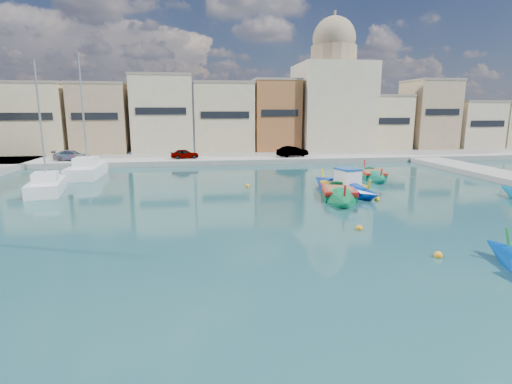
{
  "coord_description": "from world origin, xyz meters",
  "views": [
    {
      "loc": [
        -9.54,
        -16.78,
        6.12
      ],
      "look_at": [
        -6.14,
        6.0,
        1.4
      ],
      "focal_mm": 28.0,
      "sensor_mm": 36.0,
      "label": 1
    }
  ],
  "objects_px": {
    "yacht_north": "(92,169)",
    "yacht_midnorth": "(50,184)",
    "luzzu_blue_cabin": "(344,188)",
    "luzzu_cyan_mid": "(372,175)",
    "church_block": "(332,94)",
    "luzzu_green": "(339,194)"
  },
  "relations": [
    {
      "from": "yacht_north",
      "to": "yacht_midnorth",
      "type": "xyz_separation_m",
      "value": [
        -1.27,
        -7.97,
        -0.06
      ]
    },
    {
      "from": "luzzu_cyan_mid",
      "to": "yacht_midnorth",
      "type": "xyz_separation_m",
      "value": [
        -27.52,
        -1.23,
        0.17
      ]
    },
    {
      "from": "luzzu_green",
      "to": "yacht_midnorth",
      "type": "distance_m",
      "value": 22.46
    },
    {
      "from": "church_block",
      "to": "luzzu_cyan_mid",
      "type": "height_order",
      "value": "church_block"
    },
    {
      "from": "yacht_north",
      "to": "luzzu_green",
      "type": "bearing_deg",
      "value": -35.84
    },
    {
      "from": "luzzu_blue_cabin",
      "to": "luzzu_green",
      "type": "bearing_deg",
      "value": -119.42
    },
    {
      "from": "church_block",
      "to": "yacht_midnorth",
      "type": "relative_size",
      "value": 1.82
    },
    {
      "from": "church_block",
      "to": "luzzu_cyan_mid",
      "type": "relative_size",
      "value": 2.36
    },
    {
      "from": "luzzu_cyan_mid",
      "to": "yacht_midnorth",
      "type": "bearing_deg",
      "value": -177.43
    },
    {
      "from": "church_block",
      "to": "yacht_north",
      "type": "distance_m",
      "value": 34.65
    },
    {
      "from": "luzzu_blue_cabin",
      "to": "luzzu_cyan_mid",
      "type": "xyz_separation_m",
      "value": [
        4.92,
        5.83,
        -0.11
      ]
    },
    {
      "from": "yacht_midnorth",
      "to": "luzzu_blue_cabin",
      "type": "bearing_deg",
      "value": -11.51
    },
    {
      "from": "luzzu_blue_cabin",
      "to": "yacht_north",
      "type": "distance_m",
      "value": 24.75
    },
    {
      "from": "luzzu_cyan_mid",
      "to": "church_block",
      "type": "bearing_deg",
      "value": 80.88
    },
    {
      "from": "luzzu_cyan_mid",
      "to": "yacht_midnorth",
      "type": "distance_m",
      "value": 27.55
    },
    {
      "from": "luzzu_blue_cabin",
      "to": "luzzu_cyan_mid",
      "type": "distance_m",
      "value": 7.63
    },
    {
      "from": "yacht_midnorth",
      "to": "luzzu_green",
      "type": "bearing_deg",
      "value": -17.11
    },
    {
      "from": "luzzu_green",
      "to": "church_block",
      "type": "bearing_deg",
      "value": 72.31
    },
    {
      "from": "church_block",
      "to": "luzzu_green",
      "type": "distance_m",
      "value": 32.81
    },
    {
      "from": "church_block",
      "to": "luzzu_green",
      "type": "relative_size",
      "value": 2.24
    },
    {
      "from": "church_block",
      "to": "luzzu_blue_cabin",
      "type": "relative_size",
      "value": 2.27
    },
    {
      "from": "luzzu_cyan_mid",
      "to": "yacht_midnorth",
      "type": "height_order",
      "value": "yacht_midnorth"
    }
  ]
}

